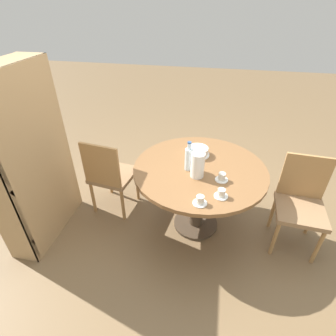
# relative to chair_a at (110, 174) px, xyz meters

# --- Properties ---
(ground_plane) EXTENTS (14.00, 14.00, 0.00)m
(ground_plane) POSITION_rel_chair_a_xyz_m (-0.07, -0.93, -0.47)
(ground_plane) COLOR brown
(dining_table) EXTENTS (1.22, 1.22, 0.72)m
(dining_table) POSITION_rel_chair_a_xyz_m (-0.07, -0.93, 0.11)
(dining_table) COLOR #473828
(dining_table) RESTS_ON ground_plane
(chair_a) EXTENTS (0.48, 0.48, 0.89)m
(chair_a) POSITION_rel_chair_a_xyz_m (0.00, 0.00, 0.00)
(chair_a) COLOR #A87A47
(chair_a) RESTS_ON ground_plane
(chair_b) EXTENTS (0.45, 0.45, 0.89)m
(chair_b) POSITION_rel_chair_a_xyz_m (-0.07, -1.86, 0.00)
(chair_b) COLOR #A87A47
(chair_b) RESTS_ON ground_plane
(bookshelf) EXTENTS (0.85, 0.28, 1.63)m
(bookshelf) POSITION_rel_chair_a_xyz_m (-0.39, 0.54, 0.35)
(bookshelf) COLOR tan
(bookshelf) RESTS_ON ground_plane
(coffee_pot) EXTENTS (0.12, 0.12, 0.26)m
(coffee_pot) POSITION_rel_chair_a_xyz_m (-0.20, -0.91, 0.37)
(coffee_pot) COLOR white
(coffee_pot) RESTS_ON dining_table
(water_bottle) EXTENTS (0.07, 0.07, 0.28)m
(water_bottle) POSITION_rel_chair_a_xyz_m (-0.11, -0.82, 0.36)
(water_bottle) COLOR silver
(water_bottle) RESTS_ON dining_table
(cake_main) EXTENTS (0.23, 0.23, 0.08)m
(cake_main) POSITION_rel_chair_a_xyz_m (0.15, -0.88, 0.29)
(cake_main) COLOR white
(cake_main) RESTS_ON dining_table
(cup_a) EXTENTS (0.11, 0.11, 0.07)m
(cup_a) POSITION_rel_chair_a_xyz_m (-0.56, -0.97, 0.28)
(cup_a) COLOR silver
(cup_a) RESTS_ON dining_table
(cup_b) EXTENTS (0.11, 0.11, 0.07)m
(cup_b) POSITION_rel_chair_a_xyz_m (-0.44, -1.12, 0.28)
(cup_b) COLOR silver
(cup_b) RESTS_ON dining_table
(cup_c) EXTENTS (0.11, 0.11, 0.07)m
(cup_c) POSITION_rel_chair_a_xyz_m (-0.22, -1.12, 0.28)
(cup_c) COLOR silver
(cup_c) RESTS_ON dining_table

